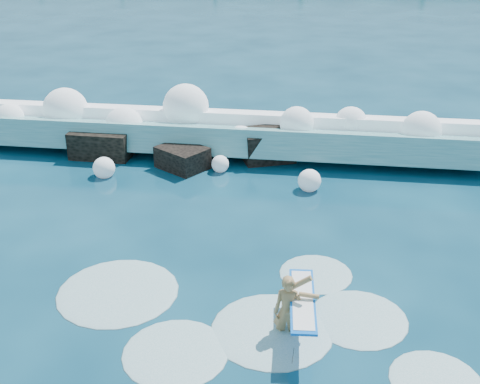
{
  "coord_description": "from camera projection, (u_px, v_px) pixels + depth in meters",
  "views": [
    {
      "loc": [
        3.44,
        -11.89,
        7.86
      ],
      "look_at": [
        1.5,
        2.0,
        1.2
      ],
      "focal_mm": 45.0,
      "sensor_mm": 36.0,
      "label": 1
    }
  ],
  "objects": [
    {
      "name": "breaking_wave",
      "position": [
        209.0,
        134.0,
        21.38
      ],
      "size": [
        18.87,
        2.9,
        1.63
      ],
      "color": "teal",
      "rests_on": "ground"
    },
    {
      "name": "ground",
      "position": [
        167.0,
        269.0,
        14.44
      ],
      "size": [
        200.0,
        200.0,
        0.0
      ],
      "primitive_type": "plane",
      "color": "#082F43",
      "rests_on": "ground"
    },
    {
      "name": "wave_spray",
      "position": [
        191.0,
        120.0,
        21.19
      ],
      "size": [
        15.68,
        4.69,
        2.27
      ],
      "color": "white",
      "rests_on": "ground"
    },
    {
      "name": "rock_cluster",
      "position": [
        177.0,
        148.0,
        20.61
      ],
      "size": [
        7.78,
        3.06,
        1.19
      ],
      "color": "black",
      "rests_on": "ground"
    },
    {
      "name": "surf_foam",
      "position": [
        234.0,
        317.0,
        12.73
      ],
      "size": [
        8.93,
        5.11,
        0.14
      ],
      "color": "silver",
      "rests_on": "ground"
    },
    {
      "name": "surfer_with_board",
      "position": [
        291.0,
        309.0,
        12.02
      ],
      "size": [
        0.9,
        2.81,
        1.59
      ],
      "color": "#A57C4D",
      "rests_on": "ground"
    }
  ]
}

